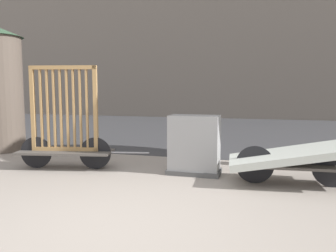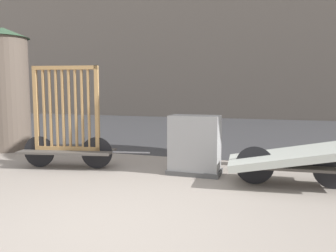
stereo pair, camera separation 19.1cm
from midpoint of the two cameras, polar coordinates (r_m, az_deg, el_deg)
ground_plane at (r=3.66m, az=-11.58°, el=-16.95°), size 60.00×60.00×0.00m
road_strip at (r=12.30m, az=8.48°, el=-0.67°), size 56.00×10.75×0.01m
bike_cart_with_bedframe at (r=6.33m, az=-18.30°, el=-1.30°), size 2.43×0.93×1.89m
bike_cart_with_mattress at (r=5.29m, az=20.04°, el=-5.15°), size 2.54×1.08×0.69m
utility_cabinet at (r=5.66m, az=3.63°, el=-3.68°), size 0.91×0.51×1.02m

